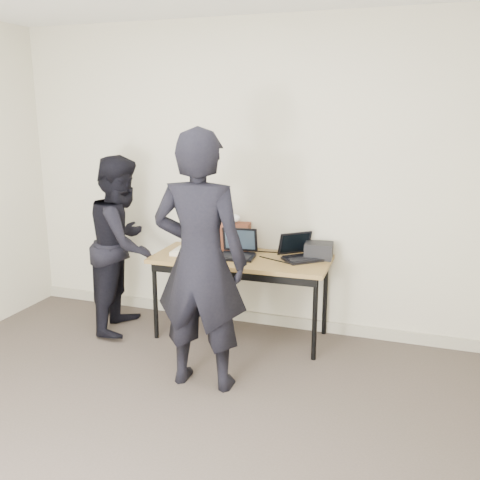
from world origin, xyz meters
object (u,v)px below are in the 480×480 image
at_px(leather_satchel, 230,235).
at_px(person_observer, 123,244).
at_px(desk, 241,264).
at_px(laptop_beige, 192,247).
at_px(laptop_center, 238,250).
at_px(person_typist, 200,262).
at_px(equipment_box, 319,251).
at_px(laptop_right, 299,253).

bearing_deg(leather_satchel, person_observer, -166.25).
relative_size(desk, laptop_beige, 4.80).
xyz_separation_m(desk, laptop_center, (-0.03, 0.02, 0.11)).
relative_size(laptop_beige, leather_satchel, 0.83).
relative_size(leather_satchel, person_typist, 0.21).
height_order(person_typist, person_observer, person_typist).
bearing_deg(desk, leather_satchel, 126.83).
distance_m(leather_satchel, equipment_box, 0.81).
bearing_deg(desk, person_observer, -174.21).
xyz_separation_m(equipment_box, person_typist, (-0.63, -1.06, 0.13)).
relative_size(laptop_right, leather_satchel, 1.06).
bearing_deg(leather_satchel, equipment_box, -11.18).
bearing_deg(laptop_beige, laptop_center, -1.74).
height_order(laptop_center, laptop_right, laptop_center).
bearing_deg(laptop_right, person_observer, 148.20).
distance_m(laptop_center, person_typist, 0.90).
height_order(laptop_center, equipment_box, laptop_center).
distance_m(equipment_box, person_typist, 1.24).
distance_m(desk, person_observer, 1.07).
xyz_separation_m(laptop_center, person_typist, (0.03, -0.88, 0.15)).
xyz_separation_m(laptop_center, person_observer, (-1.02, -0.15, 0.01)).
xyz_separation_m(desk, leather_satchel, (-0.18, 0.23, 0.19)).
xyz_separation_m(laptop_right, equipment_box, (0.15, 0.08, 0.02)).
height_order(equipment_box, person_observer, person_observer).
xyz_separation_m(laptop_beige, equipment_box, (1.08, 0.19, 0.02)).
bearing_deg(equipment_box, person_observer, -169.08).
distance_m(laptop_right, person_typist, 1.10).
bearing_deg(laptop_beige, equipment_box, 6.22).
height_order(laptop_right, person_observer, person_observer).
relative_size(laptop_right, person_typist, 0.22).
bearing_deg(person_observer, leather_satchel, -78.69).
bearing_deg(leather_satchel, laptop_beige, -149.46).
distance_m(desk, laptop_beige, 0.46).
height_order(laptop_center, person_typist, person_typist).
distance_m(desk, laptop_center, 0.12).
distance_m(desk, person_typist, 0.90).
relative_size(laptop_center, person_observer, 0.21).
relative_size(laptop_right, equipment_box, 1.77).
relative_size(laptop_beige, equipment_box, 1.37).
relative_size(laptop_beige, person_typist, 0.17).
height_order(laptop_right, person_typist, person_typist).
xyz_separation_m(desk, person_observer, (-1.05, -0.13, 0.12)).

